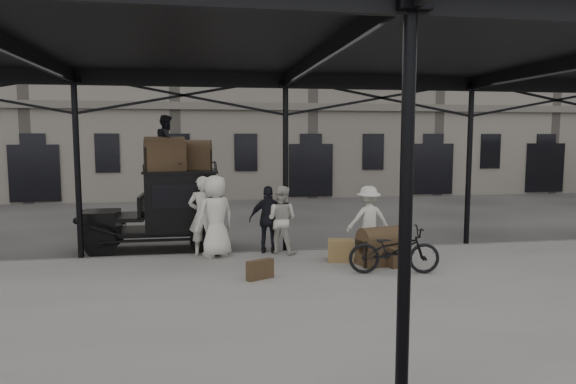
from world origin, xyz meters
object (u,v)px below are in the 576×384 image
(porter_official, at_px, (269,220))
(steamer_trunk_roof_near, at_px, (165,156))
(taxi, at_px, (170,206))
(porter_left, at_px, (203,216))
(steamer_trunk_platform, at_px, (380,249))
(bicycle, at_px, (394,250))

(porter_official, distance_m, steamer_trunk_roof_near, 3.19)
(porter_official, bearing_deg, steamer_trunk_roof_near, -12.17)
(taxi, height_order, porter_official, taxi)
(porter_left, relative_size, steamer_trunk_roof_near, 1.97)
(porter_official, bearing_deg, steamer_trunk_platform, 156.56)
(porter_left, height_order, steamer_trunk_platform, porter_left)
(bicycle, bearing_deg, steamer_trunk_platform, 10.44)
(porter_official, xyz_separation_m, steamer_trunk_platform, (2.36, -1.58, -0.48))
(taxi, distance_m, steamer_trunk_platform, 5.69)
(taxi, distance_m, steamer_trunk_roof_near, 1.37)
(porter_left, height_order, steamer_trunk_roof_near, steamer_trunk_roof_near)
(porter_left, distance_m, porter_official, 1.63)
(steamer_trunk_roof_near, bearing_deg, porter_left, -62.35)
(porter_official, xyz_separation_m, bicycle, (2.38, -2.39, -0.34))
(bicycle, bearing_deg, porter_left, 68.35)
(taxi, xyz_separation_m, steamer_trunk_platform, (4.86, -2.89, -0.69))
(taxi, xyz_separation_m, porter_official, (2.49, -1.31, -0.21))
(porter_left, distance_m, steamer_trunk_roof_near, 2.01)
(steamer_trunk_platform, bearing_deg, bicycle, -102.81)
(taxi, height_order, steamer_trunk_platform, taxi)
(bicycle, relative_size, steamer_trunk_platform, 1.97)
(taxi, bearing_deg, porter_left, -56.53)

